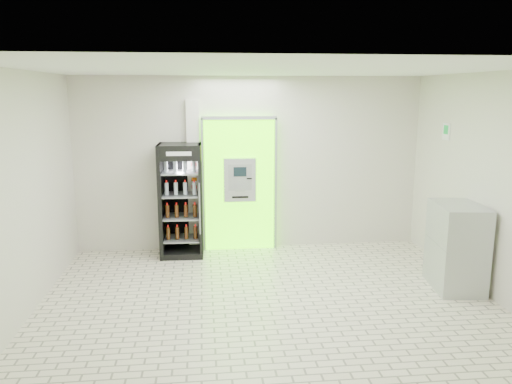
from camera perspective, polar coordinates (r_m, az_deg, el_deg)
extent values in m
plane|color=beige|center=(6.72, 1.47, -12.62)|extent=(6.00, 6.00, 0.00)
plane|color=beige|center=(8.71, -0.65, 3.25)|extent=(6.00, 0.00, 6.00)
plane|color=beige|center=(3.88, 6.49, -7.28)|extent=(6.00, 0.00, 6.00)
plane|color=beige|center=(6.58, -25.34, -0.54)|extent=(0.00, 5.00, 5.00)
plane|color=beige|center=(7.29, 25.61, 0.51)|extent=(0.00, 5.00, 5.00)
plane|color=white|center=(6.14, 1.61, 13.86)|extent=(6.00, 6.00, 0.00)
cube|color=#52FE00|center=(8.68, -1.92, 0.88)|extent=(1.20, 0.12, 2.30)
cube|color=gray|center=(8.48, -1.93, 8.45)|extent=(1.28, 0.04, 0.06)
cube|color=gray|center=(8.59, -6.08, 0.71)|extent=(0.04, 0.04, 2.30)
cube|color=gray|center=(8.68, 2.27, 0.87)|extent=(0.04, 0.04, 2.30)
cube|color=black|center=(8.78, -1.21, -3.35)|extent=(0.62, 0.01, 0.67)
cube|color=black|center=(8.50, -4.23, 6.27)|extent=(0.22, 0.01, 0.18)
cube|color=#A8ABB0|center=(8.56, -1.87, 1.40)|extent=(0.55, 0.12, 0.75)
cube|color=black|center=(8.47, -1.84, 2.32)|extent=(0.22, 0.01, 0.16)
cube|color=gray|center=(8.52, -1.83, 0.46)|extent=(0.16, 0.01, 0.12)
cube|color=black|center=(8.50, -0.76, 1.55)|extent=(0.09, 0.01, 0.02)
cube|color=black|center=(8.55, -1.82, -0.59)|extent=(0.28, 0.01, 0.03)
cube|color=silver|center=(8.65, -7.09, 1.77)|extent=(0.22, 0.10, 2.60)
cube|color=#193FB2|center=(8.55, -7.16, 4.02)|extent=(0.09, 0.01, 0.06)
cube|color=red|center=(8.57, -7.13, 3.16)|extent=(0.09, 0.01, 0.06)
cube|color=yellow|center=(8.59, -7.11, 2.30)|extent=(0.09, 0.01, 0.06)
cube|color=orange|center=(8.61, -7.09, 1.45)|extent=(0.09, 0.01, 0.06)
cube|color=red|center=(8.63, -7.07, 0.60)|extent=(0.09, 0.01, 0.06)
cube|color=black|center=(8.45, -8.55, -0.94)|extent=(0.73, 0.66, 1.89)
cube|color=black|center=(8.74, -8.48, -0.52)|extent=(0.71, 0.06, 1.89)
cube|color=#B70D09|center=(8.00, -8.82, 4.34)|extent=(0.70, 0.02, 0.23)
cube|color=white|center=(7.99, -8.82, 4.34)|extent=(0.40, 0.01, 0.07)
cube|color=black|center=(8.69, -8.38, -6.75)|extent=(0.73, 0.66, 0.09)
cylinder|color=gray|center=(8.13, -6.46, -1.93)|extent=(0.02, 0.02, 0.85)
cube|color=gray|center=(8.62, -8.42, -5.25)|extent=(0.61, 0.56, 0.02)
cube|color=gray|center=(8.52, -8.50, -2.81)|extent=(0.61, 0.56, 0.02)
cube|color=gray|center=(8.43, -8.57, -0.31)|extent=(0.61, 0.56, 0.02)
cube|color=gray|center=(8.36, -8.65, 2.23)|extent=(0.61, 0.56, 0.02)
cube|color=#A8ABB0|center=(7.56, 21.94, -5.81)|extent=(0.72, 0.98, 1.21)
cube|color=gray|center=(7.41, 19.88, -5.52)|extent=(0.12, 0.88, 0.01)
cube|color=white|center=(8.42, 20.94, 6.47)|extent=(0.02, 0.22, 0.26)
cube|color=#0C8C32|center=(8.41, 20.88, 6.67)|extent=(0.00, 0.14, 0.14)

